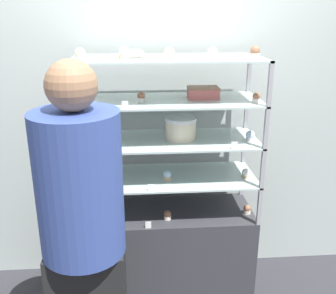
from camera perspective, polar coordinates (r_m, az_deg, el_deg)
The scene contains 32 objects.
ground_plane at distance 3.07m, azimuth -0.00°, elevation -20.23°, with size 20.00×20.00×0.00m, color #2D2D33.
back_wall at distance 2.82m, azimuth -0.60°, elevation 5.86°, with size 8.00×0.05×2.60m.
display_base at distance 2.87m, azimuth -0.00°, elevation -15.11°, with size 1.14×0.46×0.67m.
display_riser_lower at distance 2.59m, azimuth -0.00°, elevation -4.62°, with size 1.14×0.46×0.26m.
display_riser_middle at distance 2.50m, azimuth -0.00°, elevation 0.75°, with size 1.14×0.46×0.26m.
display_riser_upper at distance 2.43m, azimuth -0.00°, elevation 6.48°, with size 1.14×0.46×0.26m.
display_riser_top at distance 2.38m, azimuth -0.00°, elevation 12.49°, with size 1.14×0.46×0.26m.
layer_cake_centerpiece at distance 2.49m, azimuth 1.83°, elevation 2.78°, with size 0.20×0.20×0.14m.
sheet_cake_frosted at distance 2.47m, azimuth 5.13°, elevation 7.87°, with size 0.19×0.13×0.07m.
cupcake_0 at distance 2.60m, azimuth -11.29°, elevation -10.11°, with size 0.05×0.05×0.06m.
cupcake_1 at distance 2.59m, azimuth -0.08°, elevation -9.86°, with size 0.05×0.05×0.06m.
cupcake_2 at distance 2.71m, azimuth 11.41°, elevation -8.86°, with size 0.05×0.05×0.06m.
price_tag_0 at distance 2.50m, azimuth -2.88°, elevation -11.23°, with size 0.04×0.00×0.04m.
cupcake_3 at distance 2.49m, azimuth -12.06°, elevation -4.92°, with size 0.05×0.05×0.06m.
cupcake_4 at distance 2.52m, azimuth -0.11°, elevation -4.13°, with size 0.05×0.05×0.06m.
cupcake_5 at distance 2.60m, azimuth 11.24°, elevation -3.78°, with size 0.05×0.05×0.06m.
price_tag_1 at distance 2.38m, azimuth -2.46°, elevation -5.90°, with size 0.04×0.00×0.04m.
cupcake_6 at distance 2.41m, azimuth -11.98°, elevation 0.85°, with size 0.06×0.06×0.07m.
cupcake_7 at distance 2.51m, azimuth 11.85°, elevation 1.55°, with size 0.06×0.06×0.07m.
price_tag_2 at distance 2.35m, azimuth 9.62°, elevation 0.23°, with size 0.04×0.00×0.04m.
cupcake_8 at distance 2.36m, azimuth -12.70°, elevation 6.77°, with size 0.05×0.05×0.06m.
cupcake_9 at distance 2.37m, azimuth -3.92°, elevation 7.25°, with size 0.05×0.05×0.06m.
cupcake_10 at distance 2.40m, azimuth 12.71°, elevation 7.00°, with size 0.05×0.05×0.06m.
price_tag_3 at distance 2.21m, azimuth -6.25°, elevation 6.08°, with size 0.04×0.00×0.04m.
cupcake_11 at distance 2.29m, azimuth -12.66°, elevation 13.00°, with size 0.06×0.06×0.07m.
cupcake_12 at distance 2.33m, azimuth -6.41°, elevation 13.44°, with size 0.06×0.06×0.07m.
cupcake_13 at distance 2.28m, azimuth 0.20°, elevation 13.42°, with size 0.06×0.06×0.07m.
cupcake_14 at distance 2.30m, azimuth 6.50°, elevation 13.35°, with size 0.06×0.06×0.07m.
cupcake_15 at distance 2.43m, azimuth 12.51°, elevation 13.34°, with size 0.06×0.06×0.07m.
price_tag_4 at distance 2.20m, azimuth 6.54°, elevation 12.80°, with size 0.04×0.00×0.04m.
donut_glazed at distance 2.41m, azimuth -5.37°, elevation 13.35°, with size 0.15×0.15×0.04m.
customer_figure at distance 2.01m, azimuth -12.24°, elevation -11.45°, with size 0.41×0.41×1.76m.
Camera 1 is at (-0.18, -2.36, 1.96)m, focal length 42.00 mm.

